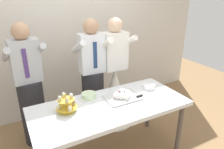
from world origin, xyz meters
name	(u,v)px	position (x,y,z in m)	size (l,w,h in m)	color
rear_wall	(68,27)	(0.00, 1.46, 1.45)	(5.20, 0.10, 2.90)	beige
dessert_table	(111,110)	(0.00, 0.00, 0.70)	(1.80, 0.80, 0.78)	silver
cupcake_stand	(66,104)	(-0.48, 0.10, 0.86)	(0.23, 0.23, 0.21)	gold
main_cake_tray	(123,95)	(0.20, 0.06, 0.82)	(0.44, 0.31, 0.12)	silver
plate_stack	(149,86)	(0.65, 0.14, 0.80)	(0.17, 0.18, 0.05)	white
round_cake	(89,96)	(-0.16, 0.26, 0.81)	(0.24, 0.24, 0.07)	white
person_groom	(93,83)	(0.08, 0.71, 0.75)	(0.48, 0.51, 1.66)	#232328
person_bride	(115,89)	(0.42, 0.67, 0.58)	(0.56, 0.56, 1.66)	white
person_guest	(31,93)	(-0.76, 0.79, 0.75)	(0.50, 0.52, 1.66)	#232328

